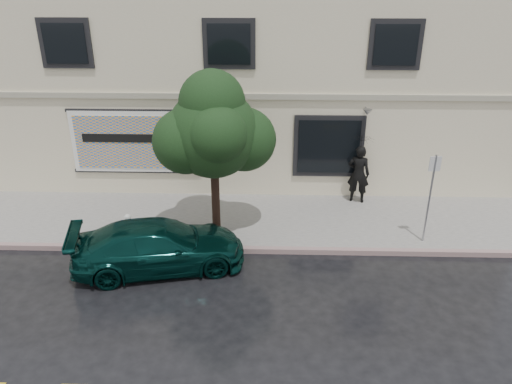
{
  "coord_description": "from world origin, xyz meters",
  "views": [
    {
      "loc": [
        1.26,
        -10.55,
        7.55
      ],
      "look_at": [
        0.89,
        2.2,
        1.56
      ],
      "focal_mm": 35.0,
      "sensor_mm": 36.0,
      "label": 1
    }
  ],
  "objects_px": {
    "fire_hydrant": "(129,225)",
    "pedestrian": "(358,174)",
    "car": "(159,246)",
    "street_tree": "(213,133)"
  },
  "relations": [
    {
      "from": "car",
      "to": "pedestrian",
      "type": "height_order",
      "value": "pedestrian"
    },
    {
      "from": "pedestrian",
      "to": "street_tree",
      "type": "distance_m",
      "value": 5.46
    },
    {
      "from": "pedestrian",
      "to": "fire_hydrant",
      "type": "distance_m",
      "value": 7.48
    },
    {
      "from": "fire_hydrant",
      "to": "car",
      "type": "bearing_deg",
      "value": -37.76
    },
    {
      "from": "car",
      "to": "fire_hydrant",
      "type": "relative_size",
      "value": 6.43
    },
    {
      "from": "pedestrian",
      "to": "street_tree",
      "type": "height_order",
      "value": "street_tree"
    },
    {
      "from": "pedestrian",
      "to": "street_tree",
      "type": "bearing_deg",
      "value": 41.95
    },
    {
      "from": "car",
      "to": "street_tree",
      "type": "height_order",
      "value": "street_tree"
    },
    {
      "from": "fire_hydrant",
      "to": "pedestrian",
      "type": "bearing_deg",
      "value": 31.49
    },
    {
      "from": "pedestrian",
      "to": "street_tree",
      "type": "xyz_separation_m",
      "value": [
        -4.46,
        -2.31,
        2.12
      ]
    }
  ]
}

